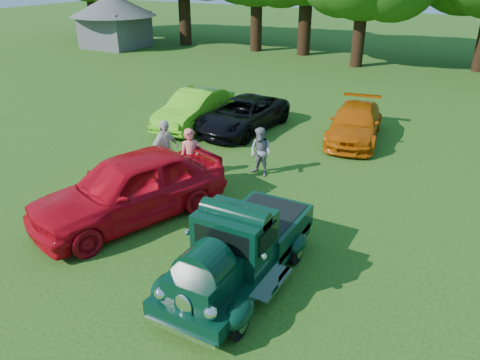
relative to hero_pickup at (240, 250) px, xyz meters
The scene contains 10 objects.
ground 0.85m from the hero_pickup, behind, with size 120.00×120.00×0.00m, color #1E4810.
hero_pickup is the anchor object (origin of this frame).
red_convertible 3.78m from the hero_pickup, 165.74° to the left, with size 2.04×5.06×1.72m, color red.
back_car_lime 10.25m from the hero_pickup, 129.05° to the left, with size 1.48×4.24×1.40m, color #58C119.
back_car_black 9.53m from the hero_pickup, 118.27° to the left, with size 2.09×4.53×1.26m, color black.
back_car_orange 9.45m from the hero_pickup, 92.39° to the left, with size 1.75×4.30×1.25m, color #BC4F06.
spectator_pink 4.63m from the hero_pickup, 136.45° to the left, with size 0.65×0.43×1.78m, color #F06862.
spectator_grey 5.30m from the hero_pickup, 112.11° to the left, with size 0.74×0.57×1.51m, color gray.
spectator_white 5.36m from the hero_pickup, 143.26° to the left, with size 1.10×0.46×1.87m, color silver.
gazebo 30.76m from the hero_pickup, 136.98° to the left, with size 6.40×6.40×3.90m.
Camera 1 is at (4.29, -6.89, 5.98)m, focal length 35.00 mm.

